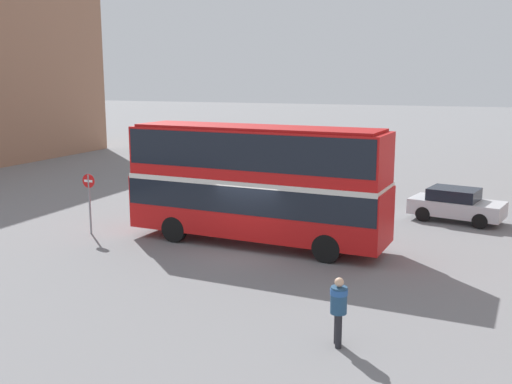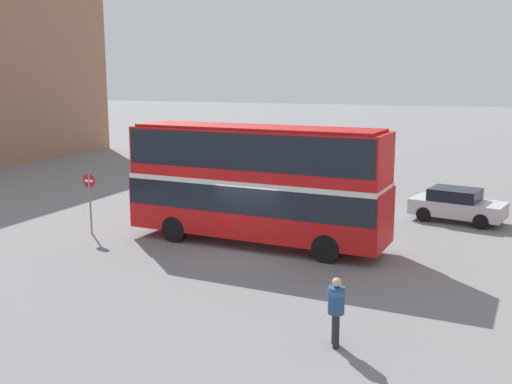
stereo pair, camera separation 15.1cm
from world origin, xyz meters
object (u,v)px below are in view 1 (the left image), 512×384
Objects in this scene: parked_car_kerb_near at (180,160)px; parked_car_kerb_far at (456,204)px; no_entry_sign at (89,195)px; pedestrian_foreground at (339,304)px; double_decker_bus at (256,178)px.

parked_car_kerb_far reaches higher than parked_car_kerb_near.
parked_car_kerb_far is 1.71× the size of no_entry_sign.
pedestrian_foreground is 28.47m from parked_car_kerb_near.
double_decker_bus is at bearing -77.16° from pedestrian_foreground.
parked_car_kerb_far is at bearing 29.64° from no_entry_sign.
parked_car_kerb_near is at bearing 167.78° from parked_car_kerb_far.
no_entry_sign is (-13.97, -7.95, 0.90)m from parked_car_kerb_far.
parked_car_kerb_near is 1.00× the size of parked_car_kerb_far.
no_entry_sign is (4.74, -16.36, 0.93)m from parked_car_kerb_near.
parked_car_kerb_near is 1.71× the size of no_entry_sign.
no_entry_sign reaches higher than parked_car_kerb_near.
parked_car_kerb_far is (7.01, 6.86, -1.87)m from double_decker_bus.
parked_car_kerb_near is 20.51m from parked_car_kerb_far.
double_decker_bus is 2.39× the size of parked_car_kerb_near.
parked_car_kerb_far is at bearing -10.69° from parked_car_kerb_near.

